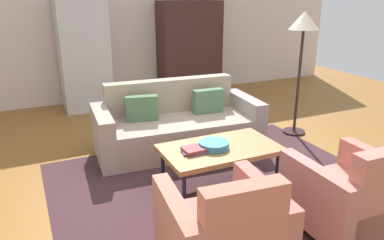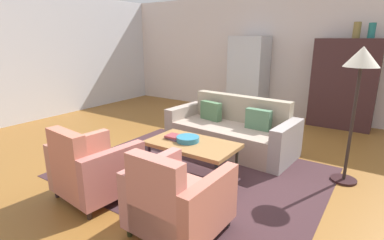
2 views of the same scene
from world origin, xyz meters
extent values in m
plane|color=brown|center=(0.00, 0.00, 0.00)|extent=(11.21, 11.21, 0.00)
cube|color=beige|center=(0.00, 3.66, 1.40)|extent=(9.34, 0.12, 2.80)
cube|color=silver|center=(-4.67, 0.00, 1.40)|extent=(0.12, 7.32, 2.80)
cube|color=#3C2529|center=(-0.13, -0.23, 0.00)|extent=(3.40, 2.60, 0.01)
cube|color=gray|center=(-0.13, 0.82, 0.21)|extent=(1.80, 1.02, 0.42)
cube|color=gray|center=(-0.11, 1.18, 0.43)|extent=(1.75, 0.30, 0.86)
cube|color=gray|center=(0.83, 0.76, 0.31)|extent=(0.24, 0.91, 0.62)
cube|color=#A08F82|center=(-1.09, 0.89, 0.31)|extent=(0.24, 0.91, 0.62)
cube|color=#4C7354|center=(0.32, 0.89, 0.58)|extent=(0.41, 0.14, 0.32)
cube|color=#496D49|center=(-0.57, 0.95, 0.58)|extent=(0.42, 0.21, 0.32)
cylinder|color=black|center=(-0.66, 0.00, 0.20)|extent=(0.04, 0.04, 0.41)
cylinder|color=#28271D|center=(0.40, 0.00, 0.20)|extent=(0.04, 0.04, 0.41)
cylinder|color=black|center=(-0.66, -0.56, 0.20)|extent=(0.04, 0.04, 0.41)
cylinder|color=black|center=(0.40, -0.56, 0.20)|extent=(0.04, 0.04, 0.41)
cube|color=olive|center=(-0.13, -0.28, 0.43)|extent=(1.20, 0.70, 0.05)
cylinder|color=#352922|center=(-1.04, -1.01, 0.05)|extent=(0.05, 0.05, 0.10)
cylinder|color=#3B1C16|center=(-0.36, -1.07, 0.05)|extent=(0.05, 0.05, 0.10)
cylinder|color=black|center=(-1.10, -1.68, 0.05)|extent=(0.05, 0.05, 0.10)
cylinder|color=black|center=(-0.43, -1.75, 0.05)|extent=(0.05, 0.05, 0.10)
cube|color=#B46B63|center=(-0.73, -1.38, 0.25)|extent=(0.63, 0.85, 0.30)
cube|color=#C16E57|center=(-0.76, -1.71, 0.49)|extent=(0.57, 0.19, 0.78)
cube|color=#B7725D|center=(-1.07, -1.34, 0.38)|extent=(0.19, 0.81, 0.56)
cube|color=#B3675E|center=(-0.39, -1.41, 0.38)|extent=(0.19, 0.81, 0.56)
cylinder|color=#311B1B|center=(0.14, -1.03, 0.05)|extent=(0.05, 0.05, 0.10)
cylinder|color=black|center=(0.82, -1.05, 0.05)|extent=(0.05, 0.05, 0.10)
cylinder|color=#282811|center=(0.12, -1.71, 0.05)|extent=(0.05, 0.05, 0.10)
cube|color=#B97464|center=(0.47, -1.38, 0.25)|extent=(0.58, 0.81, 0.30)
cube|color=#BE7264|center=(0.46, -1.71, 0.49)|extent=(0.56, 0.15, 0.78)
cube|color=#B87269|center=(0.13, -1.37, 0.38)|extent=(0.14, 0.80, 0.56)
cube|color=#B76A58|center=(0.81, -1.39, 0.38)|extent=(0.14, 0.80, 0.56)
cylinder|color=teal|center=(-0.21, -0.28, 0.49)|extent=(0.31, 0.31, 0.07)
cube|color=#5A4360|center=(-0.43, -0.28, 0.47)|extent=(0.28, 0.23, 0.02)
cube|color=brown|center=(-0.43, -0.28, 0.49)|extent=(0.23, 0.19, 0.02)
cube|color=#391F20|center=(1.16, 3.31, 0.90)|extent=(1.20, 0.50, 1.80)
cube|color=black|center=(0.86, 3.56, 0.90)|extent=(0.56, 0.01, 1.51)
cube|color=black|center=(1.46, 3.56, 0.90)|extent=(0.56, 0.01, 1.51)
cylinder|color=olive|center=(1.26, 3.31, 1.95)|extent=(0.14, 0.14, 0.30)
cylinder|color=#206B65|center=(1.51, 3.31, 1.94)|extent=(0.13, 0.13, 0.28)
cube|color=#B7BABF|center=(-0.88, 3.21, 0.93)|extent=(0.80, 0.70, 1.85)
cylinder|color=#99999E|center=(-0.83, 3.58, 1.02)|extent=(0.02, 0.02, 0.70)
cylinder|color=black|center=(1.63, 0.66, 0.01)|extent=(0.32, 0.32, 0.03)
cylinder|color=black|center=(1.63, 0.66, 0.76)|extent=(0.04, 0.04, 1.45)
cone|color=beige|center=(1.63, 0.66, 1.60)|extent=(0.40, 0.40, 0.24)
camera|label=1|loc=(-1.88, -3.36, 1.98)|focal=34.95mm
camera|label=2|loc=(1.95, -3.36, 1.82)|focal=27.56mm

